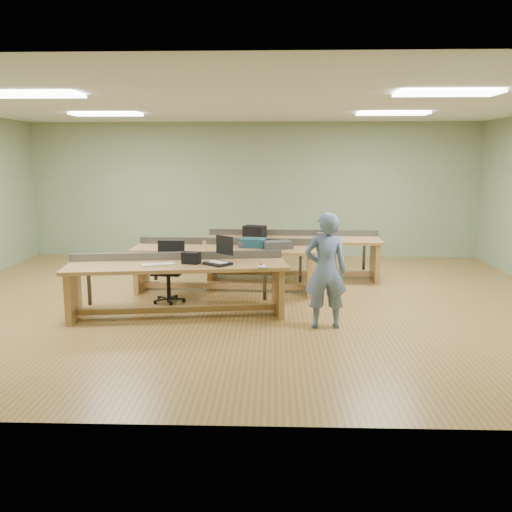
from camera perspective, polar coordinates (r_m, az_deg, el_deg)
name	(u,v)px	position (r m, az deg, el deg)	size (l,w,h in m)	color
floor	(244,301)	(8.51, -1.23, -4.80)	(10.00, 10.00, 0.00)	olive
ceiling	(244,104)	(8.26, -1.31, 15.73)	(10.00, 10.00, 0.00)	silver
wall_back	(254,190)	(12.24, -0.24, 6.94)	(10.00, 0.04, 3.00)	gray
wall_front	(217,250)	(4.29, -4.18, 0.64)	(10.00, 0.04, 3.00)	gray
fluor_panels	(244,106)	(8.25, -1.31, 15.52)	(6.20, 3.50, 0.03)	white
workbench_front	(177,277)	(7.73, -8.29, -2.18)	(3.15, 1.23, 0.86)	#AE7649
workbench_mid	(225,258)	(9.06, -3.32, -0.26)	(3.07, 0.94, 0.86)	#AE7649
workbench_back	(293,248)	(10.09, 3.89, 0.84)	(3.25, 0.97, 0.86)	#AE7649
person	(326,271)	(7.12, 7.35, -1.53)	(0.56, 0.37, 1.54)	slate
laptop_base	(218,263)	(7.55, -4.04, -0.79)	(0.33, 0.27, 0.04)	black
laptop_screen	(225,245)	(7.60, -3.33, 1.16)	(0.33, 0.02, 0.26)	black
keyboard	(158,265)	(7.60, -10.26, -0.90)	(0.44, 0.15, 0.03)	beige
trackball_mouse	(262,266)	(7.27, 0.63, -1.10)	(0.12, 0.14, 0.06)	white
camera_bag	(191,258)	(7.66, -6.84, -0.20)	(0.24, 0.15, 0.16)	black
task_chair	(169,280)	(8.55, -9.12, -2.49)	(0.55, 0.55, 0.94)	black
parts_bin_teal	(253,243)	(9.02, -0.31, 1.41)	(0.42, 0.31, 0.15)	#163A47
parts_bin_grey	(277,245)	(8.88, 2.28, 1.18)	(0.45, 0.29, 0.12)	#363638
mug	(241,245)	(8.96, -1.59, 1.19)	(0.13, 0.13, 0.10)	#363638
drinks_can	(204,244)	(9.05, -5.45, 1.26)	(0.06, 0.06, 0.11)	silver
storage_box_back	(255,232)	(10.11, -0.15, 2.58)	(0.39, 0.28, 0.22)	black
tray_back	(324,236)	(10.07, 7.16, 2.15)	(0.27, 0.20, 0.11)	#363638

